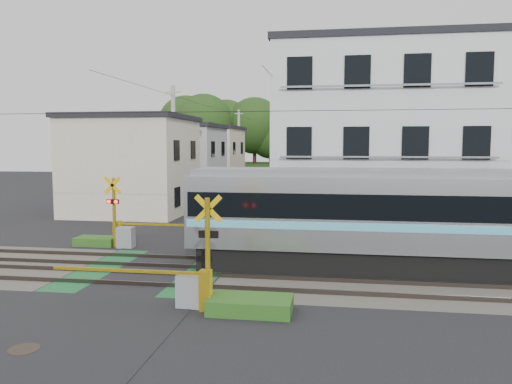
% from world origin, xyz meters
% --- Properties ---
extents(ground, '(120.00, 120.00, 0.00)m').
position_xyz_m(ground, '(0.00, 0.00, 0.00)').
color(ground, black).
extents(track_bed, '(120.00, 120.00, 0.14)m').
position_xyz_m(track_bed, '(0.00, 0.00, 0.04)').
color(track_bed, '#47423A').
rests_on(track_bed, ground).
extents(crossing_signal_near, '(4.74, 0.65, 3.09)m').
position_xyz_m(crossing_signal_near, '(2.59, -3.65, 0.71)').
color(crossing_signal_near, '#E3B40B').
rests_on(crossing_signal_near, ground).
extents(crossing_signal_far, '(4.74, 0.65, 3.09)m').
position_xyz_m(crossing_signal_far, '(-2.59, 3.65, 0.71)').
color(crossing_signal_far, '#E3B40B').
rests_on(crossing_signal_far, ground).
extents(apartment_block, '(10.20, 8.36, 9.30)m').
position_xyz_m(apartment_block, '(8.50, 9.49, 4.66)').
color(apartment_block, silver).
rests_on(apartment_block, ground).
extents(houses_row, '(22.07, 31.35, 6.80)m').
position_xyz_m(houses_row, '(0.25, 25.92, 3.24)').
color(houses_row, beige).
rests_on(houses_row, ground).
extents(tree_hill, '(40.00, 13.46, 11.25)m').
position_xyz_m(tree_hill, '(-1.65, 48.51, 5.58)').
color(tree_hill, '#223E14').
rests_on(tree_hill, ground).
extents(catenary, '(60.00, 5.04, 7.00)m').
position_xyz_m(catenary, '(6.00, 0.03, 3.70)').
color(catenary, '#2D2D33').
rests_on(catenary, ground).
extents(utility_poles, '(7.90, 42.00, 8.00)m').
position_xyz_m(utility_poles, '(-1.05, 23.01, 4.08)').
color(utility_poles, '#A5A5A0').
rests_on(utility_poles, ground).
extents(pedestrian, '(0.61, 0.40, 1.66)m').
position_xyz_m(pedestrian, '(0.88, 31.23, 0.83)').
color(pedestrian, '#2C2F37').
rests_on(pedestrian, ground).
extents(manhole_cover, '(0.67, 0.67, 0.02)m').
position_xyz_m(manhole_cover, '(-0.23, -6.96, 0.01)').
color(manhole_cover, '#2D261E').
rests_on(manhole_cover, ground).
extents(weed_patches, '(10.25, 8.80, 0.40)m').
position_xyz_m(weed_patches, '(1.76, -0.09, 0.18)').
color(weed_patches, '#2D5E1E').
rests_on(weed_patches, ground).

